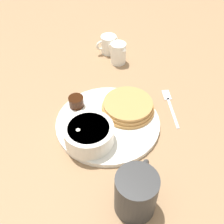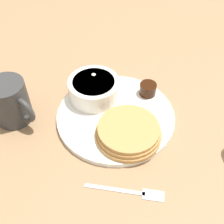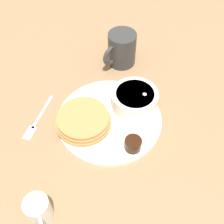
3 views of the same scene
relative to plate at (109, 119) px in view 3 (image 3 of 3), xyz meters
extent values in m
plane|color=#93704C|center=(0.00, 0.00, -0.01)|extent=(4.00, 4.00, 0.00)
cylinder|color=white|center=(0.00, 0.00, 0.00)|extent=(0.26, 0.26, 0.01)
cylinder|color=#B78447|center=(0.03, 0.06, 0.01)|extent=(0.14, 0.14, 0.01)
cylinder|color=#B78447|center=(0.03, 0.06, 0.02)|extent=(0.13, 0.13, 0.01)
cylinder|color=#B78447|center=(0.03, 0.06, 0.03)|extent=(0.12, 0.12, 0.01)
cylinder|color=white|center=(-0.01, -0.07, 0.03)|extent=(0.11, 0.11, 0.05)
cylinder|color=white|center=(-0.01, -0.07, 0.05)|extent=(0.09, 0.09, 0.01)
cylinder|color=black|center=(-0.10, 0.01, 0.02)|extent=(0.04, 0.04, 0.03)
cylinder|color=white|center=(-0.03, -0.09, 0.02)|extent=(0.05, 0.05, 0.03)
sphere|color=white|center=(-0.03, -0.09, 0.04)|extent=(0.03, 0.03, 0.03)
cylinder|color=#333333|center=(0.14, -0.17, 0.04)|extent=(0.08, 0.08, 0.10)
torus|color=#333333|center=(0.14, -0.13, 0.04)|extent=(0.02, 0.06, 0.06)
cylinder|color=white|center=(-0.09, 0.25, 0.03)|extent=(0.05, 0.05, 0.07)
torus|color=white|center=(-0.11, 0.26, 0.03)|extent=(0.04, 0.02, 0.04)
cone|color=white|center=(-0.07, 0.25, 0.06)|extent=(0.02, 0.02, 0.01)
cube|color=silver|center=(0.13, 0.11, 0.00)|extent=(0.06, 0.10, 0.00)
cube|color=silver|center=(0.10, 0.17, 0.00)|extent=(0.04, 0.04, 0.00)
camera|label=1|loc=(0.21, -0.42, 0.52)|focal=45.00mm
camera|label=2|loc=(0.32, 0.26, 0.46)|focal=45.00mm
camera|label=3|loc=(-0.32, 0.27, 0.56)|focal=45.00mm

